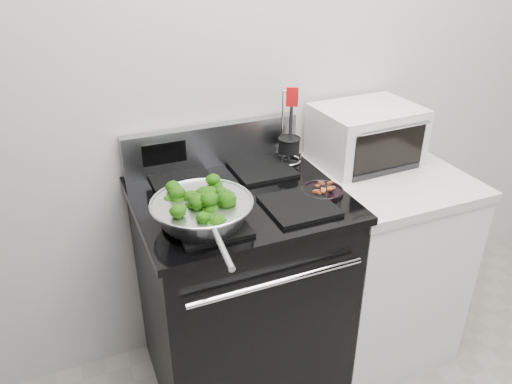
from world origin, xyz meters
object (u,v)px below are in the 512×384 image
gas_range (240,290)px  utensil_holder (289,149)px  toaster_oven (366,135)px  skillet (202,210)px  bacon_plate (322,188)px

gas_range → utensil_holder: size_ratio=3.36×
utensil_holder → toaster_oven: utensil_holder is taller
toaster_oven → skillet: bearing=-163.7°
skillet → toaster_oven: toaster_oven is taller
bacon_plate → skillet: bearing=-175.1°
gas_range → utensil_holder: (0.31, 0.20, 0.52)m
skillet → bacon_plate: 0.50m
bacon_plate → utensil_holder: (0.01, 0.31, 0.04)m
bacon_plate → toaster_oven: toaster_oven is taller
bacon_plate → utensil_holder: utensil_holder is taller
toaster_oven → utensil_holder: bearing=167.5°
gas_range → skillet: size_ratio=2.00×
skillet → utensil_holder: utensil_holder is taller
bacon_plate → utensil_holder: size_ratio=0.48×
bacon_plate → toaster_oven: size_ratio=0.36×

